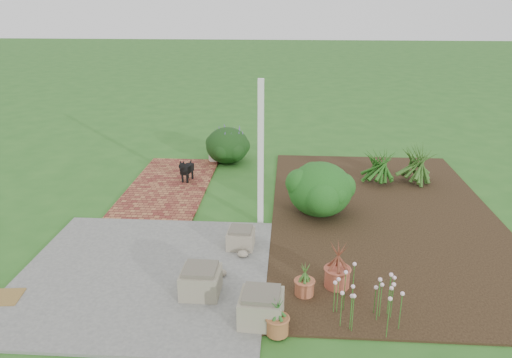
# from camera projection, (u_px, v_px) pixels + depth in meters

# --- Properties ---
(ground) EXTENTS (80.00, 80.00, 0.00)m
(ground) POSITION_uv_depth(u_px,v_px,m) (243.00, 224.00, 8.64)
(ground) COLOR #285F1E
(ground) RESTS_ON ground
(concrete_patio) EXTENTS (3.50, 3.50, 0.04)m
(concrete_patio) POSITION_uv_depth(u_px,v_px,m) (144.00, 273.00, 7.08)
(concrete_patio) COLOR #5D5D5B
(concrete_patio) RESTS_ON ground
(brick_path) EXTENTS (1.60, 3.50, 0.04)m
(brick_path) POSITION_uv_depth(u_px,v_px,m) (170.00, 185.00, 10.39)
(brick_path) COLOR maroon
(brick_path) RESTS_ON ground
(garden_bed) EXTENTS (4.00, 7.00, 0.03)m
(garden_bed) POSITION_uv_depth(u_px,v_px,m) (384.00, 216.00, 8.95)
(garden_bed) COLOR black
(garden_bed) RESTS_ON ground
(veranda_post) EXTENTS (0.10, 0.10, 2.50)m
(veranda_post) POSITION_uv_depth(u_px,v_px,m) (261.00, 154.00, 8.29)
(veranda_post) COLOR white
(veranda_post) RESTS_ON ground
(stone_trough_near) EXTENTS (0.54, 0.54, 0.34)m
(stone_trough_near) POSITION_uv_depth(u_px,v_px,m) (261.00, 308.00, 5.95)
(stone_trough_near) COLOR gray
(stone_trough_near) RESTS_ON concrete_patio
(stone_trough_mid) EXTENTS (0.51, 0.51, 0.33)m
(stone_trough_mid) POSITION_uv_depth(u_px,v_px,m) (201.00, 282.00, 6.51)
(stone_trough_mid) COLOR #777258
(stone_trough_mid) RESTS_ON concrete_patio
(stone_trough_far) EXTENTS (0.43, 0.43, 0.27)m
(stone_trough_far) POSITION_uv_depth(u_px,v_px,m) (241.00, 239.00, 7.75)
(stone_trough_far) COLOR #777358
(stone_trough_far) RESTS_ON concrete_patio
(black_dog) EXTENTS (0.25, 0.53, 0.46)m
(black_dog) POSITION_uv_depth(u_px,v_px,m) (186.00, 169.00, 10.47)
(black_dog) COLOR black
(black_dog) RESTS_ON brick_path
(cream_ceramic_urn) EXTENTS (0.43, 0.43, 0.44)m
(cream_ceramic_urn) POSITION_uv_depth(u_px,v_px,m) (215.00, 151.00, 11.86)
(cream_ceramic_urn) COLOR beige
(cream_ceramic_urn) RESTS_ON brick_path
(evergreen_shrub) EXTENTS (1.34, 1.34, 0.97)m
(evergreen_shrub) POSITION_uv_depth(u_px,v_px,m) (320.00, 188.00, 8.87)
(evergreen_shrub) COLOR #0B3B10
(evergreen_shrub) RESTS_ON garden_bed
(agapanthus_clump_back) EXTENTS (1.37, 1.37, 0.96)m
(agapanthus_clump_back) POSITION_uv_depth(u_px,v_px,m) (417.00, 161.00, 10.36)
(agapanthus_clump_back) COLOR #113D11
(agapanthus_clump_back) RESTS_ON garden_bed
(agapanthus_clump_front) EXTENTS (1.02, 1.02, 0.88)m
(agapanthus_clump_front) POSITION_uv_depth(u_px,v_px,m) (379.00, 163.00, 10.36)
(agapanthus_clump_front) COLOR #103A0D
(agapanthus_clump_front) RESTS_ON garden_bed
(pink_flower_patch) EXTENTS (1.11, 1.11, 0.58)m
(pink_flower_patch) POSITION_uv_depth(u_px,v_px,m) (365.00, 296.00, 6.01)
(pink_flower_patch) COLOR #113D0F
(pink_flower_patch) RESTS_ON garden_bed
(terracotta_pot_bronze) EXTENTS (0.42, 0.42, 0.27)m
(terracotta_pot_bronze) POSITION_uv_depth(u_px,v_px,m) (337.00, 277.00, 6.70)
(terracotta_pot_bronze) COLOR #AC503A
(terracotta_pot_bronze) RESTS_ON garden_bed
(terracotta_pot_small_left) EXTENTS (0.33, 0.33, 0.21)m
(terracotta_pot_small_left) POSITION_uv_depth(u_px,v_px,m) (304.00, 287.00, 6.53)
(terracotta_pot_small_left) COLOR #A95939
(terracotta_pot_small_left) RESTS_ON garden_bed
(terracotta_pot_small_right) EXTENTS (0.32, 0.32, 0.22)m
(terracotta_pot_small_right) POSITION_uv_depth(u_px,v_px,m) (277.00, 325.00, 5.76)
(terracotta_pot_small_right) COLOR #985A33
(terracotta_pot_small_right) RESTS_ON garden_bed
(purple_flowering_bush) EXTENTS (1.34, 1.34, 0.86)m
(purple_flowering_bush) POSITION_uv_depth(u_px,v_px,m) (227.00, 144.00, 11.78)
(purple_flowering_bush) COLOR black
(purple_flowering_bush) RESTS_ON ground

